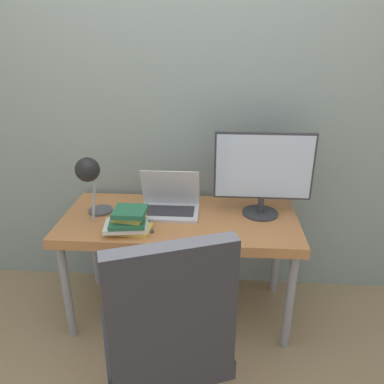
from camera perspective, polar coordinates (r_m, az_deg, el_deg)
ground_plane at (r=2.42m, az=-2.49°, el=-22.49°), size 12.00×12.00×0.00m
wall_back at (r=2.45m, az=-1.11°, el=12.95°), size 8.00×0.05×2.60m
desk at (r=2.30m, az=-1.86°, el=-5.30°), size 1.42×0.65×0.70m
laptop at (r=2.32m, az=-3.45°, el=-1.80°), size 0.36×0.25×0.26m
monitor at (r=2.24m, az=10.82°, el=3.15°), size 0.58×0.22×0.51m
desk_lamp at (r=2.18m, az=-15.37°, el=2.45°), size 0.15×0.29×0.40m
office_chair at (r=1.62m, az=-3.85°, el=-20.83°), size 0.63×0.62×1.09m
book_stack at (r=2.11m, az=-9.68°, el=-4.45°), size 0.27×0.20×0.14m
tv_remote at (r=2.16m, az=-6.79°, el=-5.16°), size 0.09×0.16×0.02m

